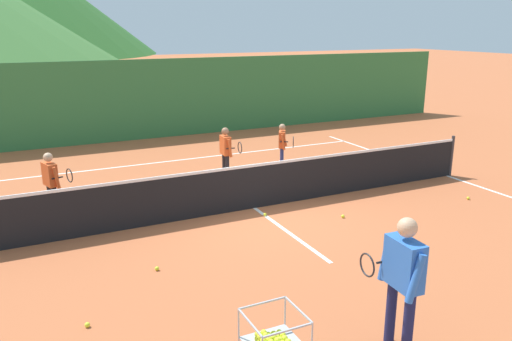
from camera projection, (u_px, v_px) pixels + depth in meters
name	position (u px, v px, depth m)	size (l,w,h in m)	color
ground_plane	(254.00, 208.00, 10.81)	(120.00, 120.00, 0.00)	#BC6038
line_baseline_far	(187.00, 159.00, 14.76)	(11.10, 0.08, 0.01)	white
line_sideline_east	(447.00, 176.00, 13.13)	(0.08, 10.81, 0.01)	white
line_service_center	(254.00, 208.00, 10.81)	(0.08, 5.82, 0.01)	white
tennis_net	(254.00, 186.00, 10.67)	(11.36, 0.08, 1.05)	#333338
instructor	(402.00, 273.00, 5.82)	(0.43, 0.78, 1.69)	#191E4C
student_0	(51.00, 179.00, 10.13)	(0.55, 0.56, 1.34)	black
student_1	(226.00, 149.00, 12.58)	(0.41, 0.66, 1.34)	black
student_2	(283.00, 142.00, 13.51)	(0.41, 0.69, 1.25)	navy
tennis_ball_1	(343.00, 216.00, 10.24)	(0.07, 0.07, 0.07)	yellow
tennis_ball_2	(87.00, 325.00, 6.52)	(0.07, 0.07, 0.07)	yellow
tennis_ball_4	(265.00, 215.00, 10.34)	(0.07, 0.07, 0.07)	yellow
tennis_ball_6	(468.00, 198.00, 11.32)	(0.07, 0.07, 0.07)	yellow
tennis_ball_7	(157.00, 268.00, 8.04)	(0.07, 0.07, 0.07)	yellow
windscreen_fence	(154.00, 99.00, 17.26)	(24.42, 0.08, 2.69)	#33753D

